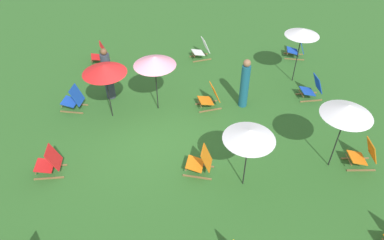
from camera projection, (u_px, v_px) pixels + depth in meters
The scene contains 17 objects.
ground_plane at pixel (152, 134), 10.37m from camera, with size 40.00×40.00×0.00m, color #2D6026.
deckchair_2 at pixel (50, 163), 8.97m from camera, with size 0.51×0.78×0.83m.
deckchair_4 at pixel (101, 54), 13.37m from camera, with size 0.62×0.84×0.83m.
deckchair_5 at pixel (364, 155), 9.18m from camera, with size 0.50×0.78×0.83m.
deckchair_6 at pixel (201, 162), 8.98m from camera, with size 0.64×0.85×0.83m.
deckchair_7 at pixel (202, 50), 13.66m from camera, with size 0.66×0.86×0.83m.
deckchair_8 at pixel (297, 49), 13.72m from camera, with size 0.61×0.84×0.83m.
deckchair_9 at pixel (210, 97), 11.19m from camera, with size 0.64×0.85×0.83m.
deckchair_10 at pixel (74, 99), 11.10m from camera, with size 0.60×0.83×0.83m.
deckchair_11 at pixel (312, 88), 11.58m from camera, with size 0.54×0.80×0.83m.
umbrella_0 at pixel (348, 110), 8.23m from camera, with size 1.24×1.24×2.01m.
umbrella_1 at pixel (249, 135), 7.85m from camera, with size 1.22×1.22×1.81m.
umbrella_2 at pixel (155, 61), 10.25m from camera, with size 1.28×1.28×1.89m.
umbrella_3 at pixel (303, 32), 11.44m from camera, with size 1.14×1.14×1.99m.
umbrella_4 at pixel (104, 69), 9.96m from camera, with size 1.29×1.29×1.84m.
person_0 at pixel (245, 84), 10.96m from camera, with size 0.38×0.38×1.69m.
person_1 at pixel (108, 75), 11.30m from camera, with size 0.34×0.34×1.81m.
Camera 1 is at (7.79, 0.84, 6.90)m, focal length 32.66 mm.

